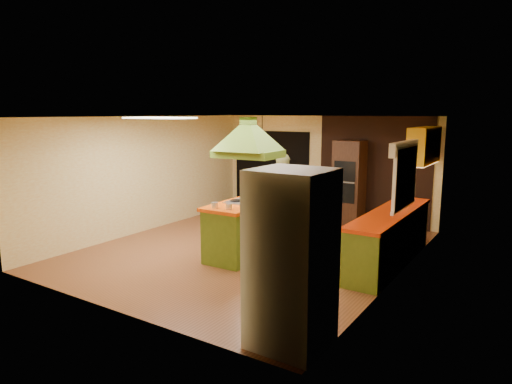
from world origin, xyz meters
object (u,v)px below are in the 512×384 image
Objects in this scene: kitchen_island at (248,227)px; man at (282,195)px; canister_large at (407,195)px; refrigerator at (291,259)px; wall_oven at (349,183)px; dining_table at (262,193)px.

man is (-0.05, 1.34, 0.38)m from kitchen_island.
kitchen_island is 3.10m from canister_large.
man is 0.88× the size of refrigerator.
wall_oven is 1.81× the size of dining_table.
refrigerator is (2.32, -3.89, 0.12)m from man.
wall_oven is 9.63× the size of canister_large.
kitchen_island reaches higher than dining_table.
dining_table is at bearing 125.77° from refrigerator.
kitchen_island is at bearing 79.91° from man.
wall_oven is (0.74, 1.83, 0.09)m from man.
dining_table is at bearing 168.13° from canister_large.
canister_large is at bearing 90.34° from refrigerator.
wall_oven is at bearing -124.20° from man.
man is 4.53m from refrigerator.
canister_large is at bearing -35.26° from wall_oven.
kitchen_island is 3.16m from dining_table.
dining_table is at bearing -58.11° from man.
man is 2.05m from dining_table.
kitchen_island is at bearing -138.99° from canister_large.
dining_table is (-1.46, 2.80, 0.07)m from kitchen_island.
canister_large is at bearing -176.52° from man.
kitchen_island is at bearing -101.85° from wall_oven.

